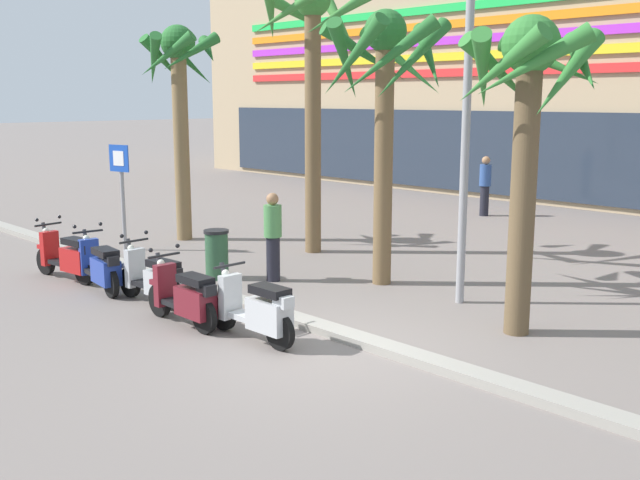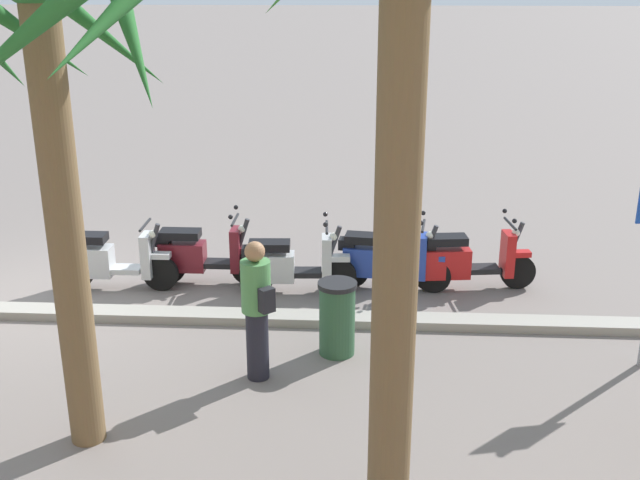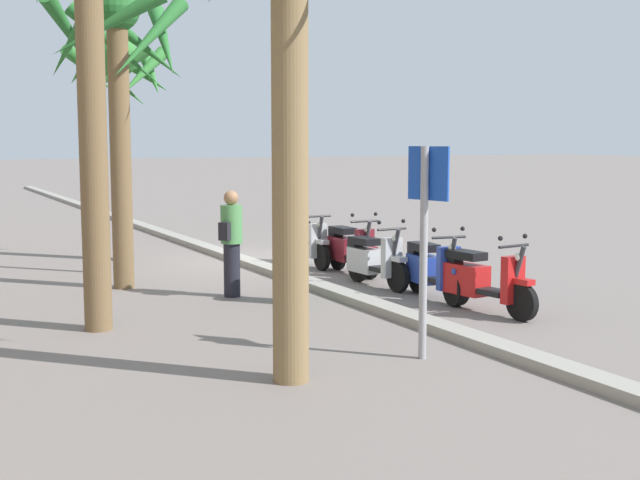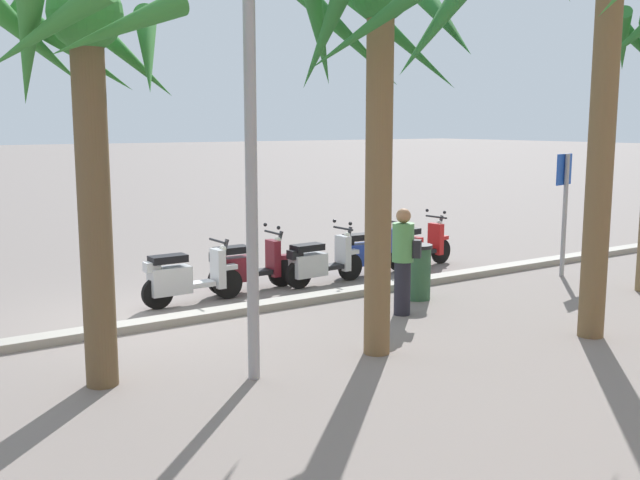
{
  "view_description": "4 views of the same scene",
  "coord_description": "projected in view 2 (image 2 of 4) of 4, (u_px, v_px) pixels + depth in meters",
  "views": [
    {
      "loc": [
        6.96,
        -6.88,
        3.42
      ],
      "look_at": [
        -2.55,
        2.29,
        0.88
      ],
      "focal_mm": 41.43,
      "sensor_mm": 36.0,
      "label": 1
    },
    {
      "loc": [
        -4.67,
        9.86,
        4.51
      ],
      "look_at": [
        -4.13,
        0.72,
        1.28
      ],
      "focal_mm": 43.05,
      "sensor_mm": 36.0,
      "label": 2
    },
    {
      "loc": [
        -15.95,
        6.68,
        2.47
      ],
      "look_at": [
        -5.13,
        1.23,
        1.04
      ],
      "focal_mm": 47.62,
      "sensor_mm": 36.0,
      "label": 3
    },
    {
      "loc": [
        3.92,
        10.68,
        2.98
      ],
      "look_at": [
        -3.25,
        -0.01,
        0.95
      ],
      "focal_mm": 41.61,
      "sensor_mm": 36.0,
      "label": 4
    }
  ],
  "objects": [
    {
      "name": "scooter_silver_mid_rear",
      "position": [
        107.0,
        260.0,
        11.33
      ],
      "size": [
        1.8,
        0.56,
        1.04
      ],
      "color": "black",
      "rests_on": "ground"
    },
    {
      "name": "scooter_red_gap_after_mid",
      "position": [
        465.0,
        261.0,
        11.32
      ],
      "size": [
        1.83,
        0.59,
        1.17
      ],
      "color": "black",
      "rests_on": "ground"
    },
    {
      "name": "curb_strip",
      "position": [
        23.0,
        311.0,
        10.59
      ],
      "size": [
        60.0,
        0.36,
        0.12
      ],
      "primitive_type": "cube",
      "color": "gray",
      "rests_on": "ground"
    },
    {
      "name": "scooter_silver_second_in_line",
      "position": [
        289.0,
        265.0,
        11.21
      ],
      "size": [
        1.74,
        0.56,
        1.17
      ],
      "color": "black",
      "rests_on": "ground"
    },
    {
      "name": "palm_tree_mid_walkway",
      "position": [
        46.0,
        67.0,
        6.59
      ],
      "size": [
        2.53,
        2.51,
        4.96
      ],
      "color": "brown",
      "rests_on": "ground"
    },
    {
      "name": "ground_plane",
      "position": [
        37.0,
        302.0,
        11.04
      ],
      "size": [
        200.0,
        200.0,
        0.0
      ],
      "primitive_type": "plane",
      "color": "slate"
    },
    {
      "name": "scooter_blue_mid_front",
      "position": [
        384.0,
        260.0,
        11.36
      ],
      "size": [
        1.73,
        0.58,
        1.17
      ],
      "color": "black",
      "rests_on": "ground"
    },
    {
      "name": "scooter_maroon_last_in_row",
      "position": [
        199.0,
        255.0,
        11.57
      ],
      "size": [
        1.74,
        0.56,
        1.17
      ],
      "color": "black",
      "rests_on": "ground"
    },
    {
      "name": "pedestrian_strolling_near_curb",
      "position": [
        257.0,
        307.0,
        8.69
      ],
      "size": [
        0.41,
        0.43,
        1.69
      ],
      "color": "black",
      "rests_on": "ground"
    },
    {
      "name": "litter_bin",
      "position": [
        337.0,
        317.0,
        9.41
      ],
      "size": [
        0.48,
        0.48,
        0.95
      ],
      "color": "#2D5638",
      "rests_on": "ground"
    }
  ]
}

